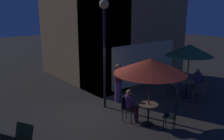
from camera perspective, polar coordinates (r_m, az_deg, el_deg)
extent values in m
plane|color=#37322D|center=(9.35, -3.40, -10.69)|extent=(60.00, 60.00, 0.00)
cube|color=#A27D50|center=(12.96, 6.19, 13.82)|extent=(6.30, 1.82, 7.69)
cube|color=#A27D50|center=(13.38, -8.09, 13.78)|extent=(1.82, 6.42, 7.69)
cube|color=beige|center=(12.37, 7.97, 1.61)|extent=(4.41, 0.08, 2.10)
cylinder|color=black|center=(9.40, -1.81, 2.49)|extent=(0.10, 0.10, 4.04)
sphere|color=#F9C772|center=(9.20, -1.92, 15.59)|extent=(0.37, 0.37, 0.37)
cylinder|color=black|center=(8.66, 8.64, -12.85)|extent=(0.40, 0.40, 0.03)
cylinder|color=black|center=(8.50, 8.74, -10.67)|extent=(0.06, 0.06, 0.76)
cylinder|color=#86684B|center=(8.35, 8.84, -8.21)|extent=(0.66, 0.66, 0.03)
cylinder|color=black|center=(11.58, 17.35, -6.20)|extent=(0.40, 0.40, 0.03)
cylinder|color=black|center=(11.46, 17.49, -4.52)|extent=(0.06, 0.06, 0.75)
cylinder|color=olive|center=(11.35, 17.63, -2.65)|extent=(0.75, 0.75, 0.03)
cylinder|color=black|center=(8.66, 8.65, -12.76)|extent=(0.36, 0.36, 0.06)
cylinder|color=#4D3723|center=(8.20, 8.95, -5.64)|extent=(0.05, 0.05, 2.34)
cone|color=#9F2D1C|center=(7.93, 9.22, 1.00)|extent=(2.44, 2.44, 0.49)
cylinder|color=black|center=(11.57, 17.36, -6.13)|extent=(0.36, 0.36, 0.06)
cylinder|color=#4D311C|center=(11.23, 17.81, -0.46)|extent=(0.05, 0.05, 2.43)
cone|color=#315A34|center=(11.02, 18.21, 4.62)|extent=(2.06, 2.06, 0.50)
cylinder|color=black|center=(8.88, 5.49, -10.45)|extent=(0.03, 0.03, 0.47)
cylinder|color=black|center=(8.61, 4.64, -11.29)|extent=(0.03, 0.03, 0.47)
cylinder|color=black|center=(9.00, 3.50, -10.07)|extent=(0.03, 0.03, 0.47)
cylinder|color=black|center=(8.73, 2.60, -10.88)|extent=(0.03, 0.03, 0.47)
cube|color=black|center=(8.70, 4.09, -9.15)|extent=(0.55, 0.55, 0.04)
cube|color=black|center=(8.68, 2.97, -7.52)|extent=(0.40, 0.20, 0.43)
cylinder|color=black|center=(8.30, 12.33, -12.60)|extent=(0.03, 0.03, 0.48)
cylinder|color=black|center=(8.57, 12.84, -11.70)|extent=(0.03, 0.03, 0.48)
cylinder|color=black|center=(8.24, 14.50, -12.92)|extent=(0.03, 0.03, 0.48)
cylinder|color=black|center=(8.52, 14.94, -12.01)|extent=(0.03, 0.03, 0.48)
cube|color=black|center=(8.30, 13.76, -10.72)|extent=(0.52, 0.52, 0.04)
cube|color=black|center=(8.18, 15.07, -9.53)|extent=(0.37, 0.20, 0.40)
cylinder|color=brown|center=(11.08, 19.11, -6.07)|extent=(0.03, 0.03, 0.47)
cylinder|color=brown|center=(11.34, 20.10, -5.69)|extent=(0.03, 0.03, 0.47)
cylinder|color=brown|center=(10.91, 20.51, -6.52)|extent=(0.03, 0.03, 0.47)
cylinder|color=brown|center=(11.17, 21.48, -6.13)|extent=(0.03, 0.03, 0.47)
cube|color=brown|center=(11.04, 20.41, -4.87)|extent=(0.44, 0.44, 0.04)
cube|color=brown|center=(10.87, 21.32, -3.93)|extent=(0.41, 0.07, 0.44)
cylinder|color=brown|center=(11.91, 19.89, -4.71)|extent=(0.03, 0.03, 0.48)
cylinder|color=brown|center=(12.08, 18.67, -4.34)|extent=(0.03, 0.03, 0.48)
cylinder|color=brown|center=(12.16, 20.76, -4.39)|extent=(0.03, 0.03, 0.48)
cylinder|color=brown|center=(12.33, 19.55, -4.04)|extent=(0.03, 0.03, 0.48)
cube|color=brown|center=(12.04, 19.82, -3.21)|extent=(0.42, 0.42, 0.03)
cube|color=brown|center=(12.12, 20.39, -2.09)|extent=(0.07, 0.40, 0.39)
cylinder|color=black|center=(11.90, 15.51, -4.45)|extent=(0.03, 0.03, 0.44)
cylinder|color=black|center=(11.61, 14.65, -4.87)|extent=(0.03, 0.03, 0.44)
cylinder|color=black|center=(12.06, 14.08, -4.10)|extent=(0.03, 0.03, 0.44)
cylinder|color=black|center=(11.78, 13.20, -4.50)|extent=(0.03, 0.03, 0.44)
cube|color=black|center=(11.76, 14.43, -3.37)|extent=(0.47, 0.47, 0.04)
cube|color=black|center=(11.78, 13.69, -1.96)|extent=(0.44, 0.08, 0.49)
cube|color=#461B23|center=(8.65, 4.95, -9.30)|extent=(0.42, 0.45, 0.14)
cylinder|color=#461B23|center=(8.70, 5.91, -10.96)|extent=(0.14, 0.14, 0.49)
cylinder|color=#612F5D|center=(8.60, 4.12, -7.60)|extent=(0.30, 0.30, 0.50)
sphere|color=#8F694D|center=(8.48, 4.16, -5.42)|extent=(0.21, 0.21, 0.21)
cube|color=#7A6556|center=(11.93, 19.43, -3.36)|extent=(0.38, 0.38, 0.14)
cylinder|color=#7A6556|center=(11.88, 18.88, -4.63)|extent=(0.14, 0.14, 0.49)
cylinder|color=#524164|center=(11.96, 19.93, -1.98)|extent=(0.35, 0.35, 0.55)
sphere|color=#956D4C|center=(11.87, 20.08, -0.30)|extent=(0.20, 0.20, 0.20)
cube|color=#816663|center=(11.69, 15.03, -3.38)|extent=(0.40, 0.39, 0.14)
cylinder|color=#816663|center=(11.69, 15.63, -4.68)|extent=(0.14, 0.14, 0.49)
cylinder|color=#313D30|center=(11.67, 14.53, -1.95)|extent=(0.37, 0.37, 0.55)
sphere|color=brown|center=(11.58, 14.64, -0.20)|extent=(0.20, 0.20, 0.20)
cylinder|color=#593E67|center=(10.41, 1.47, -5.21)|extent=(0.30, 0.30, 0.93)
cylinder|color=#421F26|center=(10.18, 1.49, -1.18)|extent=(0.35, 0.35, 0.59)
sphere|color=#8E684E|center=(10.08, 1.51, 0.99)|extent=(0.23, 0.23, 0.23)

